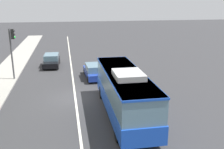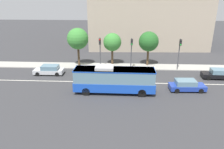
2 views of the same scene
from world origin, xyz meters
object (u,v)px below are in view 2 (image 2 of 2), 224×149
(transit_bus, at_px, (114,79))
(traffic_light_mid_block, at_px, (131,49))
(sedan_silver, at_px, (49,70))
(street_tree_kerbside_left, at_px, (78,39))
(sedan_black, at_px, (219,74))
(sedan_blue, at_px, (187,85))
(traffic_light_far_corner, at_px, (100,48))
(traffic_light_near_corner, at_px, (180,49))
(street_tree_kerbside_right, at_px, (112,42))
(street_tree_kerbside_centre, at_px, (149,42))

(transit_bus, relative_size, traffic_light_mid_block, 1.93)
(sedan_silver, height_order, street_tree_kerbside_left, street_tree_kerbside_left)
(sedan_black, height_order, street_tree_kerbside_left, street_tree_kerbside_left)
(sedan_blue, bearing_deg, transit_bus, -176.29)
(sedan_black, height_order, sedan_blue, same)
(traffic_light_far_corner, bearing_deg, sedan_silver, -69.90)
(sedan_silver, height_order, traffic_light_near_corner, traffic_light_near_corner)
(traffic_light_near_corner, xyz_separation_m, traffic_light_mid_block, (-7.59, 0.01, 0.00))
(sedan_black, bearing_deg, transit_bus, 22.67)
(transit_bus, distance_m, sedan_silver, 11.98)
(traffic_light_near_corner, bearing_deg, sedan_silver, -84.82)
(sedan_black, relative_size, traffic_light_far_corner, 0.88)
(sedan_blue, bearing_deg, street_tree_kerbside_right, 131.92)
(street_tree_kerbside_left, relative_size, street_tree_kerbside_centre, 1.11)
(sedan_blue, height_order, traffic_light_near_corner, traffic_light_near_corner)
(traffic_light_far_corner, xyz_separation_m, street_tree_kerbside_left, (-3.84, 1.25, 1.19))
(sedan_silver, height_order, street_tree_kerbside_centre, street_tree_kerbside_centre)
(traffic_light_mid_block, height_order, street_tree_kerbside_centre, street_tree_kerbside_centre)
(sedan_silver, xyz_separation_m, traffic_light_far_corner, (7.62, 3.11, 2.84))
(street_tree_kerbside_left, bearing_deg, street_tree_kerbside_right, 9.53)
(sedan_blue, xyz_separation_m, traffic_light_near_corner, (0.71, 7.94, 2.84))
(traffic_light_far_corner, bearing_deg, street_tree_kerbside_right, 137.65)
(sedan_black, relative_size, street_tree_kerbside_centre, 0.77)
(sedan_black, height_order, traffic_light_near_corner, traffic_light_near_corner)
(traffic_light_near_corner, distance_m, street_tree_kerbside_centre, 5.25)
(transit_bus, distance_m, traffic_light_far_corner, 9.66)
(transit_bus, xyz_separation_m, traffic_light_mid_block, (2.38, 8.94, 1.75))
(sedan_blue, relative_size, street_tree_kerbside_right, 0.81)
(transit_bus, relative_size, sedan_silver, 2.21)
(street_tree_kerbside_right, bearing_deg, traffic_light_far_corner, -130.26)
(transit_bus, distance_m, street_tree_kerbside_left, 12.59)
(traffic_light_near_corner, xyz_separation_m, street_tree_kerbside_centre, (-4.66, 2.34, 0.67))
(traffic_light_mid_block, relative_size, street_tree_kerbside_right, 0.93)
(sedan_blue, relative_size, traffic_light_near_corner, 0.88)
(traffic_light_mid_block, bearing_deg, transit_bus, -18.95)
(street_tree_kerbside_left, distance_m, street_tree_kerbside_centre, 11.90)
(traffic_light_mid_block, bearing_deg, street_tree_kerbside_left, -103.05)
(traffic_light_near_corner, bearing_deg, transit_bus, -51.20)
(transit_bus, relative_size, street_tree_kerbside_right, 1.79)
(sedan_blue, xyz_separation_m, street_tree_kerbside_right, (-10.08, 10.33, 3.32))
(sedan_blue, height_order, street_tree_kerbside_right, street_tree_kerbside_right)
(sedan_silver, height_order, traffic_light_far_corner, traffic_light_far_corner)
(sedan_black, xyz_separation_m, sedan_blue, (-5.85, -4.58, 0.00))
(sedan_black, distance_m, traffic_light_mid_block, 13.48)
(sedan_black, relative_size, sedan_blue, 1.00)
(street_tree_kerbside_centre, relative_size, street_tree_kerbside_right, 1.06)
(sedan_black, xyz_separation_m, traffic_light_mid_block, (-12.73, 3.38, 2.84))
(street_tree_kerbside_centre, bearing_deg, traffic_light_near_corner, -26.65)
(transit_bus, distance_m, sedan_black, 16.15)
(traffic_light_mid_block, relative_size, traffic_light_far_corner, 1.00)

